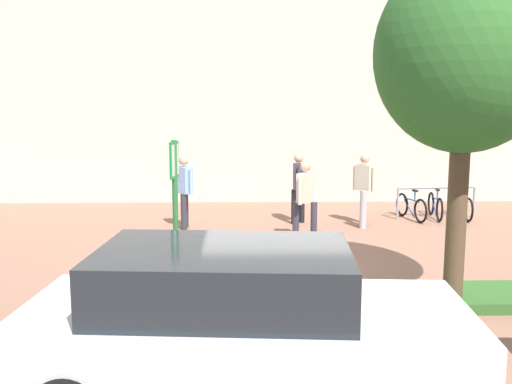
{
  "coord_description": "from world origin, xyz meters",
  "views": [
    {
      "loc": [
        -0.58,
        -9.9,
        2.9
      ],
      "look_at": [
        -0.32,
        1.52,
        1.14
      ],
      "focal_mm": 40.01,
      "sensor_mm": 36.0,
      "label": 1
    }
  ],
  "objects_px": {
    "bike_rack_cluster": "(436,205)",
    "car_white_hatch": "(240,327)",
    "person_shirt_blue": "(184,187)",
    "person_casual_tan": "(305,196)",
    "tree_sidewalk": "(465,55)",
    "bike_at_sign": "(173,280)",
    "person_shirt_white": "(364,185)",
    "bollard_steel": "(363,210)",
    "parking_sign_post": "(175,199)",
    "person_suited_navy": "(298,184)"
  },
  "relations": [
    {
      "from": "bike_rack_cluster",
      "to": "car_white_hatch",
      "type": "bearing_deg",
      "value": -119.01
    },
    {
      "from": "person_shirt_blue",
      "to": "person_casual_tan",
      "type": "bearing_deg",
      "value": -26.08
    },
    {
      "from": "person_casual_tan",
      "to": "car_white_hatch",
      "type": "height_order",
      "value": "person_casual_tan"
    },
    {
      "from": "tree_sidewalk",
      "to": "person_shirt_blue",
      "type": "bearing_deg",
      "value": 129.72
    },
    {
      "from": "bike_at_sign",
      "to": "person_shirt_white",
      "type": "bearing_deg",
      "value": 54.13
    },
    {
      "from": "person_casual_tan",
      "to": "bike_rack_cluster",
      "type": "bearing_deg",
      "value": 33.24
    },
    {
      "from": "bollard_steel",
      "to": "person_shirt_white",
      "type": "relative_size",
      "value": 0.52
    },
    {
      "from": "parking_sign_post",
      "to": "person_shirt_blue",
      "type": "xyz_separation_m",
      "value": [
        -0.41,
        5.18,
        -0.59
      ]
    },
    {
      "from": "tree_sidewalk",
      "to": "person_suited_navy",
      "type": "bearing_deg",
      "value": 106.04
    },
    {
      "from": "bike_rack_cluster",
      "to": "person_shirt_white",
      "type": "xyz_separation_m",
      "value": [
        -2.03,
        -0.69,
        0.63
      ]
    },
    {
      "from": "bike_rack_cluster",
      "to": "person_shirt_blue",
      "type": "relative_size",
      "value": 1.22
    },
    {
      "from": "person_casual_tan",
      "to": "bike_at_sign",
      "type": "bearing_deg",
      "value": -121.81
    },
    {
      "from": "person_suited_navy",
      "to": "person_casual_tan",
      "type": "bearing_deg",
      "value": -91.05
    },
    {
      "from": "bike_at_sign",
      "to": "person_shirt_white",
      "type": "relative_size",
      "value": 0.95
    },
    {
      "from": "bike_rack_cluster",
      "to": "person_suited_navy",
      "type": "xyz_separation_m",
      "value": [
        -3.6,
        -0.5,
        0.63
      ]
    },
    {
      "from": "bollard_steel",
      "to": "bike_rack_cluster",
      "type": "bearing_deg",
      "value": 28.08
    },
    {
      "from": "bike_at_sign",
      "to": "car_white_hatch",
      "type": "bearing_deg",
      "value": -70.27
    },
    {
      "from": "person_suited_navy",
      "to": "bike_at_sign",
      "type": "bearing_deg",
      "value": -112.83
    },
    {
      "from": "person_shirt_blue",
      "to": "person_shirt_white",
      "type": "xyz_separation_m",
      "value": [
        4.31,
        0.37,
        0.0
      ]
    },
    {
      "from": "bike_rack_cluster",
      "to": "bollard_steel",
      "type": "distance_m",
      "value": 2.41
    },
    {
      "from": "bike_at_sign",
      "to": "person_shirt_white",
      "type": "xyz_separation_m",
      "value": [
        3.97,
        5.49,
        0.63
      ]
    },
    {
      "from": "tree_sidewalk",
      "to": "bike_rack_cluster",
      "type": "distance_m",
      "value": 7.4
    },
    {
      "from": "bollard_steel",
      "to": "parking_sign_post",
      "type": "bearing_deg",
      "value": -126.57
    },
    {
      "from": "person_shirt_blue",
      "to": "parking_sign_post",
      "type": "bearing_deg",
      "value": -85.48
    },
    {
      "from": "car_white_hatch",
      "to": "bike_at_sign",
      "type": "bearing_deg",
      "value": 109.73
    },
    {
      "from": "tree_sidewalk",
      "to": "bike_rack_cluster",
      "type": "relative_size",
      "value": 2.36
    },
    {
      "from": "parking_sign_post",
      "to": "tree_sidewalk",
      "type": "bearing_deg",
      "value": -1.89
    },
    {
      "from": "bike_rack_cluster",
      "to": "person_casual_tan",
      "type": "distance_m",
      "value": 4.4
    },
    {
      "from": "person_shirt_white",
      "to": "person_suited_navy",
      "type": "xyz_separation_m",
      "value": [
        -1.58,
        0.19,
        0.0
      ]
    },
    {
      "from": "bollard_steel",
      "to": "person_shirt_blue",
      "type": "height_order",
      "value": "person_shirt_blue"
    },
    {
      "from": "person_shirt_white",
      "to": "car_white_hatch",
      "type": "distance_m",
      "value": 8.81
    },
    {
      "from": "person_suited_navy",
      "to": "car_white_hatch",
      "type": "distance_m",
      "value": 8.6
    },
    {
      "from": "bike_rack_cluster",
      "to": "person_shirt_white",
      "type": "height_order",
      "value": "person_shirt_white"
    },
    {
      "from": "tree_sidewalk",
      "to": "bollard_steel",
      "type": "bearing_deg",
      "value": 92.31
    },
    {
      "from": "person_shirt_white",
      "to": "person_suited_navy",
      "type": "bearing_deg",
      "value": 173.12
    },
    {
      "from": "tree_sidewalk",
      "to": "person_shirt_blue",
      "type": "relative_size",
      "value": 2.88
    },
    {
      "from": "car_white_hatch",
      "to": "person_shirt_blue",
      "type": "bearing_deg",
      "value": 99.63
    },
    {
      "from": "tree_sidewalk",
      "to": "bike_at_sign",
      "type": "height_order",
      "value": "tree_sidewalk"
    },
    {
      "from": "bike_at_sign",
      "to": "bollard_steel",
      "type": "distance_m",
      "value": 6.36
    },
    {
      "from": "person_shirt_blue",
      "to": "car_white_hatch",
      "type": "xyz_separation_m",
      "value": [
        1.34,
        -7.92,
        -0.23
      ]
    },
    {
      "from": "bollard_steel",
      "to": "person_shirt_blue",
      "type": "distance_m",
      "value": 4.24
    },
    {
      "from": "parking_sign_post",
      "to": "person_suited_navy",
      "type": "relative_size",
      "value": 1.4
    },
    {
      "from": "bike_rack_cluster",
      "to": "bollard_steel",
      "type": "bearing_deg",
      "value": -151.92
    },
    {
      "from": "tree_sidewalk",
      "to": "person_shirt_blue",
      "type": "height_order",
      "value": "tree_sidewalk"
    },
    {
      "from": "bike_rack_cluster",
      "to": "bollard_steel",
      "type": "height_order",
      "value": "bollard_steel"
    },
    {
      "from": "person_casual_tan",
      "to": "car_white_hatch",
      "type": "relative_size",
      "value": 0.39
    },
    {
      "from": "car_white_hatch",
      "to": "bollard_steel",
      "type": "bearing_deg",
      "value": 69.99
    },
    {
      "from": "tree_sidewalk",
      "to": "person_shirt_white",
      "type": "bearing_deg",
      "value": 91.13
    },
    {
      "from": "person_casual_tan",
      "to": "person_suited_navy",
      "type": "height_order",
      "value": "same"
    },
    {
      "from": "person_shirt_white",
      "to": "car_white_hatch",
      "type": "bearing_deg",
      "value": -109.64
    }
  ]
}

